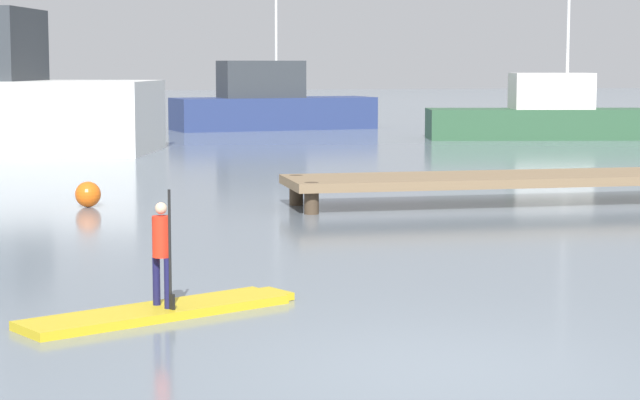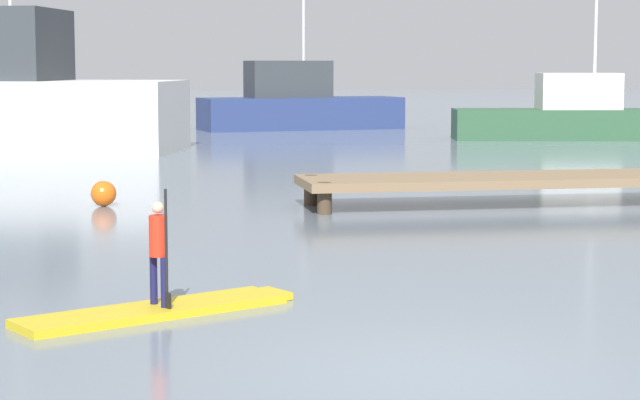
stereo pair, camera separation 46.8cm
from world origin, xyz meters
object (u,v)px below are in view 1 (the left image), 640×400
(paddler_child_solo, at_px, (162,248))
(fishing_boat_green_midground, at_px, (541,115))
(motor_boat_small_navy, at_px, (271,105))
(mooring_buoy_mid, at_px, (88,194))
(paddleboard_near, at_px, (162,311))

(paddler_child_solo, height_order, fishing_boat_green_midground, fishing_boat_green_midground)
(motor_boat_small_navy, height_order, mooring_buoy_mid, motor_boat_small_navy)
(paddler_child_solo, xyz_separation_m, mooring_buoy_mid, (-0.60, 10.74, -0.52))
(motor_boat_small_navy, bearing_deg, fishing_boat_green_midground, -44.76)
(paddler_child_solo, distance_m, fishing_boat_green_midground, 33.76)
(paddler_child_solo, relative_size, fishing_boat_green_midground, 0.16)
(fishing_boat_green_midground, distance_m, motor_boat_small_navy, 12.54)
(mooring_buoy_mid, bearing_deg, paddler_child_solo, -86.83)
(paddleboard_near, xyz_separation_m, paddler_child_solo, (0.01, -0.01, 0.73))
(paddler_child_solo, distance_m, motor_boat_small_navy, 38.93)
(motor_boat_small_navy, bearing_deg, paddler_child_solo, -101.67)
(fishing_boat_green_midground, relative_size, motor_boat_small_navy, 0.95)
(paddler_child_solo, xyz_separation_m, motor_boat_small_navy, (7.87, 38.12, 0.27))
(motor_boat_small_navy, distance_m, mooring_buoy_mid, 28.67)
(paddleboard_near, height_order, motor_boat_small_navy, motor_boat_small_navy)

